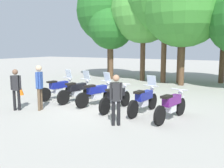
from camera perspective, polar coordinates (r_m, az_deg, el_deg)
ground_plane at (r=10.24m, az=-1.35°, el=-5.35°), size 80.00×80.00×0.00m
motorcycle_0 at (r=12.05m, az=-12.11°, el=-0.93°), size 0.73×2.17×1.37m
motorcycle_1 at (r=11.29m, az=-8.03°, el=-1.45°), size 0.70×2.18×1.37m
motorcycle_2 at (r=10.56m, az=-3.49°, el=-2.07°), size 0.81×2.14×1.37m
motorcycle_3 at (r=9.69m, az=0.92°, el=-3.10°), size 0.62×2.19×0.99m
motorcycle_4 at (r=9.31m, az=7.33°, el=-3.57°), size 0.63×2.19×1.37m
motorcycle_5 at (r=8.64m, az=13.47°, el=-4.77°), size 0.73×2.17×0.99m
person_0 at (r=7.71m, az=0.93°, el=-2.85°), size 0.38×0.29×1.61m
person_1 at (r=10.27m, az=-21.20°, el=-0.58°), size 0.37×0.30×1.61m
person_2 at (r=9.99m, az=-16.34°, el=0.03°), size 0.29×0.41×1.76m
tree_0 at (r=20.64m, az=-0.59°, el=16.51°), size 5.26×5.26×7.96m
tree_1 at (r=19.12m, az=-0.23°, el=12.99°), size 3.41×3.41×5.67m
tree_2 at (r=18.47m, az=7.26°, el=16.50°), size 4.71×4.71×7.41m
tree_4 at (r=17.53m, az=15.72°, el=15.75°), size 4.70×4.70×7.11m
tree_5 at (r=16.65m, az=16.24°, el=17.06°), size 5.23×5.23×7.64m
traffic_cone at (r=13.62m, az=-20.30°, el=-1.23°), size 0.32×0.32×0.55m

